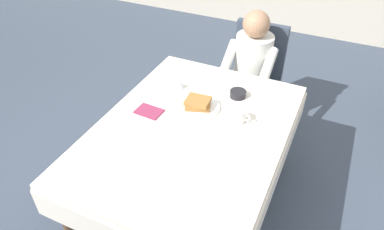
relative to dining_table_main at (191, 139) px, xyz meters
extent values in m
plane|color=#3D4756|center=(0.00, 0.00, -0.65)|extent=(14.00, 14.00, 0.00)
cube|color=silver|center=(0.00, 0.00, 0.07)|extent=(1.10, 1.50, 0.04)
cube|color=silver|center=(0.00, 0.76, -0.04)|extent=(1.10, 0.01, 0.18)
cube|color=silver|center=(-0.56, 0.00, -0.04)|extent=(0.01, 1.50, 0.18)
cube|color=silver|center=(0.56, 0.00, -0.04)|extent=(0.01, 1.50, 0.18)
cylinder|color=brown|center=(-0.47, -0.67, -0.30)|extent=(0.07, 0.07, 0.70)
cylinder|color=brown|center=(-0.47, 0.67, -0.30)|extent=(0.07, 0.07, 0.70)
cylinder|color=brown|center=(0.47, 0.67, -0.30)|extent=(0.07, 0.07, 0.70)
cube|color=#384251|center=(0.07, 1.07, -0.23)|extent=(0.44, 0.44, 0.05)
cube|color=#384251|center=(0.07, 1.27, 0.04)|extent=(0.44, 0.06, 0.48)
cylinder|color=#2D2319|center=(0.25, 0.89, -0.45)|extent=(0.04, 0.04, 0.40)
cylinder|color=#2D2319|center=(-0.11, 0.89, -0.45)|extent=(0.04, 0.04, 0.40)
cylinder|color=#2D2319|center=(0.25, 1.25, -0.45)|extent=(0.04, 0.04, 0.40)
cylinder|color=#2D2319|center=(-0.11, 1.25, -0.45)|extent=(0.04, 0.04, 0.40)
cylinder|color=silver|center=(0.07, 1.05, 0.03)|extent=(0.30, 0.30, 0.46)
sphere|color=#A37556|center=(0.07, 1.03, 0.36)|extent=(0.21, 0.21, 0.21)
cylinder|color=silver|center=(0.23, 0.91, 0.10)|extent=(0.08, 0.29, 0.23)
cylinder|color=silver|center=(-0.09, 0.91, 0.10)|extent=(0.08, 0.29, 0.23)
cylinder|color=#383D51|center=(0.15, 0.87, -0.43)|extent=(0.10, 0.10, 0.45)
cylinder|color=#383D51|center=(-0.01, 0.87, -0.43)|extent=(0.10, 0.10, 0.45)
cylinder|color=white|center=(-0.04, 0.21, 0.10)|extent=(0.28, 0.28, 0.02)
cube|color=#A36B33|center=(-0.04, 0.20, 0.12)|extent=(0.19, 0.17, 0.03)
cube|color=#A36B33|center=(-0.05, 0.20, 0.15)|extent=(0.16, 0.14, 0.03)
cylinder|color=white|center=(0.24, 0.18, 0.13)|extent=(0.08, 0.08, 0.08)
torus|color=white|center=(0.29, 0.18, 0.14)|extent=(0.05, 0.01, 0.05)
cylinder|color=black|center=(0.15, 0.44, 0.11)|extent=(0.11, 0.11, 0.04)
cone|color=silver|center=(-0.26, 0.36, 0.13)|extent=(0.08, 0.08, 0.07)
cube|color=silver|center=(-0.23, 0.19, 0.09)|extent=(0.03, 0.18, 0.00)
cube|color=silver|center=(0.15, 0.19, 0.09)|extent=(0.02, 0.20, 0.00)
cube|color=silver|center=(-0.08, -0.12, 0.09)|extent=(0.15, 0.04, 0.00)
cube|color=#8C2D4C|center=(-0.31, 0.03, 0.09)|extent=(0.18, 0.13, 0.01)
camera|label=1|loc=(0.70, -1.48, 1.46)|focal=33.02mm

